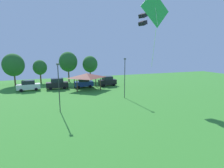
% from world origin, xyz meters
% --- Properties ---
extents(kite_flying_2, '(3.36, 0.96, 6.84)m').
position_xyz_m(kite_flying_2, '(5.38, 15.97, 11.88)').
color(kite_flying_2, green).
extents(kite_flying_5, '(1.85, 1.78, 2.50)m').
position_xyz_m(kite_flying_5, '(13.47, 32.40, 14.37)').
color(kite_flying_5, black).
extents(parked_car_leftmost, '(4.79, 2.17, 2.23)m').
position_xyz_m(parked_car_leftmost, '(-8.26, 42.75, 1.11)').
color(parked_car_leftmost, silver).
rests_on(parked_car_leftmost, ground).
extents(parked_car_second_from_left, '(4.81, 2.00, 2.40)m').
position_xyz_m(parked_car_second_from_left, '(-2.31, 42.57, 1.18)').
color(parked_car_second_from_left, black).
rests_on(parked_car_second_from_left, ground).
extents(parked_car_third_from_left, '(4.40, 2.01, 2.22)m').
position_xyz_m(parked_car_third_from_left, '(3.63, 42.09, 1.10)').
color(parked_car_third_from_left, '#234299').
rests_on(parked_car_third_from_left, ground).
extents(parked_car_rightmost_in_row, '(4.43, 2.25, 2.35)m').
position_xyz_m(parked_car_rightmost_in_row, '(9.58, 42.23, 1.16)').
color(parked_car_rightmost_in_row, black).
rests_on(parked_car_rightmost_in_row, ground).
extents(park_pavilion, '(6.61, 5.23, 3.60)m').
position_xyz_m(park_pavilion, '(4.01, 40.05, 3.08)').
color(park_pavilion, brown).
rests_on(park_pavilion, ground).
extents(light_post_0, '(0.36, 0.20, 7.20)m').
position_xyz_m(light_post_0, '(8.78, 30.03, 4.01)').
color(light_post_0, '#2D2D33').
rests_on(light_post_0, ground).
extents(light_post_1, '(0.36, 0.20, 6.77)m').
position_xyz_m(light_post_1, '(-2.77, 26.33, 3.79)').
color(light_post_1, '#2D2D33').
rests_on(light_post_1, ground).
extents(treeline_tree_1, '(5.12, 5.12, 7.92)m').
position_xyz_m(treeline_tree_1, '(-12.10, 50.86, 5.10)').
color(treeline_tree_1, brown).
rests_on(treeline_tree_1, ground).
extents(treeline_tree_2, '(3.61, 3.61, 6.19)m').
position_xyz_m(treeline_tree_2, '(-6.12, 52.35, 4.19)').
color(treeline_tree_2, brown).
rests_on(treeline_tree_2, ground).
extents(treeline_tree_3, '(5.02, 5.02, 8.35)m').
position_xyz_m(treeline_tree_3, '(1.29, 51.76, 5.57)').
color(treeline_tree_3, brown).
rests_on(treeline_tree_3, ground).
extents(treeline_tree_4, '(4.27, 4.27, 7.19)m').
position_xyz_m(treeline_tree_4, '(7.29, 51.00, 4.83)').
color(treeline_tree_4, brown).
rests_on(treeline_tree_4, ground).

